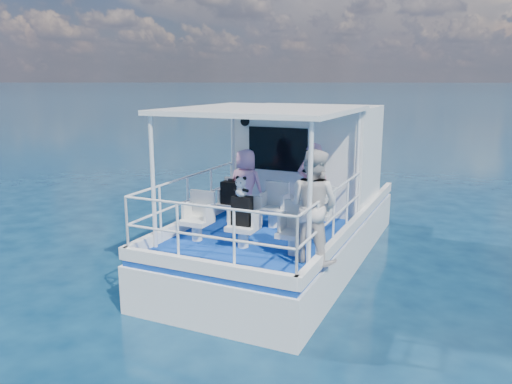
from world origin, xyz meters
TOP-DOWN VIEW (x-y plane):
  - ground at (0.00, 0.00)m, footprint 2000.00×2000.00m
  - hull at (0.00, 1.00)m, footprint 3.00×7.00m
  - deck at (0.00, 1.00)m, footprint 2.90×6.90m
  - cabin at (0.00, 2.30)m, footprint 2.85×2.00m
  - canopy at (0.00, -0.20)m, footprint 3.00×3.20m
  - canopy_posts at (0.00, -0.25)m, footprint 2.77×2.97m
  - railings at (0.00, -0.58)m, footprint 2.84×3.59m
  - seat_port_fwd at (-0.90, 0.20)m, footprint 0.48×0.46m
  - seat_center_fwd at (0.00, 0.20)m, footprint 0.48×0.46m
  - seat_stbd_fwd at (0.90, 0.20)m, footprint 0.48×0.46m
  - seat_port_aft at (-0.90, -1.10)m, footprint 0.48×0.46m
  - seat_center_aft at (0.00, -1.10)m, footprint 0.48×0.46m
  - seat_stbd_aft at (0.90, -1.10)m, footprint 0.48×0.46m
  - passenger_port_fwd at (-0.60, 0.25)m, footprint 0.55×0.39m
  - passenger_stbd_fwd at (0.64, 0.63)m, footprint 0.69×0.60m
  - passenger_stbd_aft at (1.25, -1.24)m, footprint 0.97×0.83m
  - backpack_port at (-0.87, 0.13)m, footprint 0.34×0.19m
  - backpack_center at (-0.02, -1.09)m, footprint 0.33×0.18m
  - compact_camera at (-0.86, 0.14)m, footprint 0.10×0.06m
  - panda at (-0.03, -1.11)m, footprint 0.22×0.18m

SIDE VIEW (x-z plane):
  - ground at x=0.00m, z-range 0.00..0.00m
  - hull at x=0.00m, z-range -0.80..0.80m
  - deck at x=0.00m, z-range 0.80..0.90m
  - seat_port_fwd at x=-0.90m, z-range 0.90..1.28m
  - seat_center_fwd at x=0.00m, z-range 0.90..1.28m
  - seat_stbd_fwd at x=0.90m, z-range 0.90..1.28m
  - seat_port_aft at x=-0.90m, z-range 0.90..1.28m
  - seat_center_aft at x=0.00m, z-range 0.90..1.28m
  - seat_stbd_aft at x=0.90m, z-range 0.90..1.28m
  - railings at x=0.00m, z-range 0.90..1.90m
  - backpack_port at x=-0.87m, z-range 1.28..1.73m
  - backpack_center at x=-0.02m, z-range 1.28..1.77m
  - passenger_port_fwd at x=-0.60m, z-range 0.90..2.36m
  - passenger_stbd_fwd at x=0.64m, z-range 0.90..2.51m
  - compact_camera at x=-0.86m, z-range 1.73..1.78m
  - passenger_stbd_aft at x=1.25m, z-range 0.90..2.65m
  - panda at x=-0.03m, z-range 1.77..2.11m
  - cabin at x=0.00m, z-range 0.90..3.10m
  - canopy_posts at x=0.00m, z-range 0.90..3.10m
  - canopy at x=0.00m, z-range 3.10..3.18m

